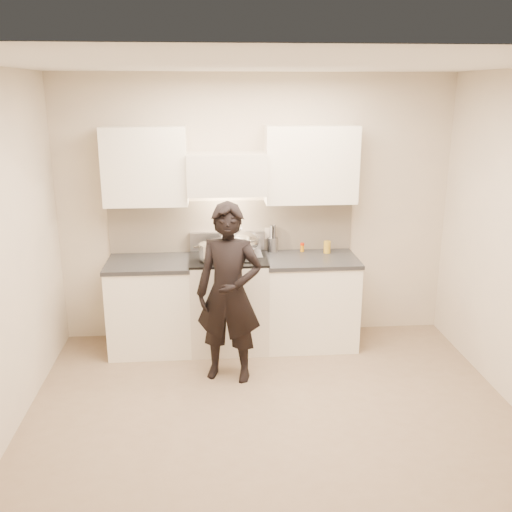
# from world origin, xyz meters

# --- Properties ---
(ground_plane) EXTENTS (4.00, 4.00, 0.00)m
(ground_plane) POSITION_xyz_m (0.00, 0.00, 0.00)
(ground_plane) COLOR #856F57
(room_shell) EXTENTS (4.04, 3.54, 2.70)m
(room_shell) POSITION_xyz_m (-0.06, 0.37, 1.60)
(room_shell) COLOR beige
(room_shell) RESTS_ON ground
(stove) EXTENTS (0.76, 0.65, 0.96)m
(stove) POSITION_xyz_m (-0.30, 1.42, 0.47)
(stove) COLOR beige
(stove) RESTS_ON ground
(counter_right) EXTENTS (0.92, 0.67, 0.92)m
(counter_right) POSITION_xyz_m (0.53, 1.43, 0.46)
(counter_right) COLOR white
(counter_right) RESTS_ON ground
(counter_left) EXTENTS (0.82, 0.67, 0.92)m
(counter_left) POSITION_xyz_m (-1.08, 1.43, 0.46)
(counter_left) COLOR white
(counter_left) RESTS_ON ground
(wok) EXTENTS (0.40, 0.48, 0.32)m
(wok) POSITION_xyz_m (-0.17, 1.55, 1.07)
(wok) COLOR silver
(wok) RESTS_ON stove
(stock_pot) EXTENTS (0.33, 0.26, 0.16)m
(stock_pot) POSITION_xyz_m (-0.47, 1.30, 1.04)
(stock_pot) COLOR silver
(stock_pot) RESTS_ON stove
(utensil_crock) EXTENTS (0.10, 0.10, 0.28)m
(utensil_crock) POSITION_xyz_m (0.17, 1.67, 1.01)
(utensil_crock) COLOR #9999A0
(utensil_crock) RESTS_ON counter_right
(spice_jar) EXTENTS (0.04, 0.04, 0.09)m
(spice_jar) POSITION_xyz_m (0.47, 1.64, 0.97)
(spice_jar) COLOR #C87A09
(spice_jar) RESTS_ON counter_right
(oil_glass) EXTENTS (0.07, 0.07, 0.12)m
(oil_glass) POSITION_xyz_m (0.72, 1.57, 0.98)
(oil_glass) COLOR #BB9024
(oil_glass) RESTS_ON counter_right
(person) EXTENTS (0.67, 0.54, 1.62)m
(person) POSITION_xyz_m (-0.32, 0.74, 0.81)
(person) COLOR black
(person) RESTS_ON ground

